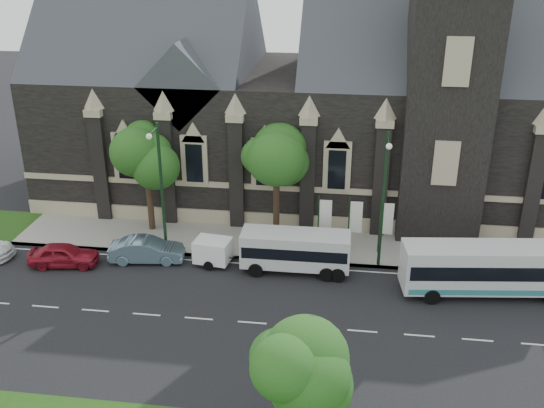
% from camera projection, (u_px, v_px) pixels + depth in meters
% --- Properties ---
extents(ground, '(160.00, 160.00, 0.00)m').
position_uv_depth(ground, '(199.00, 319.00, 34.23)').
color(ground, black).
rests_on(ground, ground).
extents(sidewalk, '(80.00, 5.00, 0.15)m').
position_uv_depth(sidewalk, '(232.00, 240.00, 42.84)').
color(sidewalk, gray).
rests_on(sidewalk, ground).
extents(museum, '(40.00, 17.70, 29.90)m').
position_uv_depth(museum, '(317.00, 96.00, 47.42)').
color(museum, black).
rests_on(museum, ground).
extents(tree_park_east, '(3.40, 3.40, 6.28)m').
position_uv_depth(tree_park_east, '(294.00, 367.00, 23.16)').
color(tree_park_east, black).
rests_on(tree_park_east, ground).
extents(tree_walk_right, '(4.08, 4.08, 7.80)m').
position_uv_depth(tree_walk_right, '(280.00, 159.00, 41.25)').
color(tree_walk_right, black).
rests_on(tree_walk_right, ground).
extents(tree_walk_left, '(3.91, 3.91, 7.64)m').
position_uv_depth(tree_walk_left, '(150.00, 154.00, 42.37)').
color(tree_walk_left, black).
rests_on(tree_walk_left, ground).
extents(street_lamp_near, '(0.36, 1.88, 9.00)m').
position_uv_depth(street_lamp_near, '(384.00, 194.00, 37.42)').
color(street_lamp_near, black).
rests_on(street_lamp_near, ground).
extents(street_lamp_mid, '(0.36, 1.88, 9.00)m').
position_uv_depth(street_lamp_mid, '(160.00, 183.00, 39.12)').
color(street_lamp_mid, black).
rests_on(street_lamp_mid, ground).
extents(banner_flag_left, '(0.90, 0.10, 4.00)m').
position_uv_depth(banner_flag_left, '(323.00, 218.00, 40.70)').
color(banner_flag_left, black).
rests_on(banner_flag_left, ground).
extents(banner_flag_center, '(0.90, 0.10, 4.00)m').
position_uv_depth(banner_flag_center, '(353.00, 220.00, 40.45)').
color(banner_flag_center, black).
rests_on(banner_flag_center, ground).
extents(banner_flag_right, '(0.90, 0.10, 4.00)m').
position_uv_depth(banner_flag_right, '(384.00, 222.00, 40.21)').
color(banner_flag_right, black).
rests_on(banner_flag_right, ground).
extents(tour_coach, '(10.95, 3.57, 3.14)m').
position_uv_depth(tour_coach, '(495.00, 268.00, 35.92)').
color(tour_coach, silver).
rests_on(tour_coach, ground).
extents(shuttle_bus, '(6.79, 2.46, 2.61)m').
position_uv_depth(shuttle_bus, '(296.00, 249.00, 38.55)').
color(shuttle_bus, silver).
rests_on(shuttle_bus, ground).
extents(box_trailer, '(3.31, 1.95, 1.72)m').
position_uv_depth(box_trailer, '(213.00, 250.00, 39.54)').
color(box_trailer, white).
rests_on(box_trailer, ground).
extents(sedan, '(4.97, 2.28, 1.58)m').
position_uv_depth(sedan, '(147.00, 250.00, 40.00)').
color(sedan, slate).
rests_on(sedan, ground).
extents(car_far_red, '(4.58, 2.32, 1.50)m').
position_uv_depth(car_far_red, '(64.00, 255.00, 39.50)').
color(car_far_red, maroon).
rests_on(car_far_red, ground).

